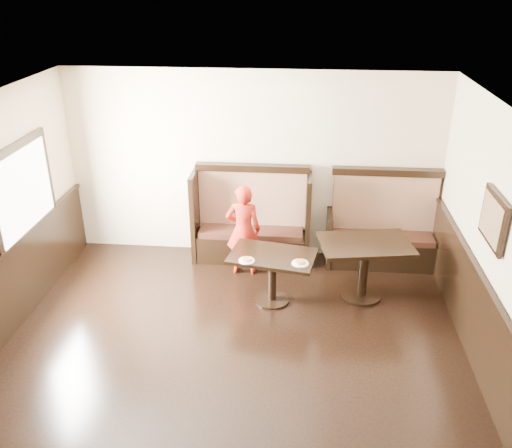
# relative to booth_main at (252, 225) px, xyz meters

# --- Properties ---
(ground) EXTENTS (7.00, 7.00, 0.00)m
(ground) POSITION_rel_booth_main_xyz_m (0.00, -3.30, -0.53)
(ground) COLOR black
(ground) RESTS_ON ground
(room_shell) EXTENTS (7.00, 7.00, 7.00)m
(room_shell) POSITION_rel_booth_main_xyz_m (-0.30, -3.01, 0.14)
(room_shell) COLOR beige
(room_shell) RESTS_ON ground
(booth_main) EXTENTS (1.75, 0.72, 1.45)m
(booth_main) POSITION_rel_booth_main_xyz_m (0.00, 0.00, 0.00)
(booth_main) COLOR black
(booth_main) RESTS_ON ground
(booth_neighbor) EXTENTS (1.65, 0.72, 1.45)m
(booth_neighbor) POSITION_rel_booth_main_xyz_m (1.95, -0.00, -0.05)
(booth_neighbor) COLOR black
(booth_neighbor) RESTS_ON ground
(table_main) EXTENTS (1.19, 0.87, 0.70)m
(table_main) POSITION_rel_booth_main_xyz_m (0.39, -1.21, 0.01)
(table_main) COLOR black
(table_main) RESTS_ON ground
(table_neighbor) EXTENTS (1.28, 0.95, 0.81)m
(table_neighbor) POSITION_rel_booth_main_xyz_m (1.59, -0.99, 0.08)
(table_neighbor) COLOR black
(table_neighbor) RESTS_ON ground
(child) EXTENTS (0.51, 0.35, 1.36)m
(child) POSITION_rel_booth_main_xyz_m (-0.07, -0.49, 0.15)
(child) COLOR #A71D11
(child) RESTS_ON ground
(pizza_plate_left) EXTENTS (0.21, 0.21, 0.04)m
(pizza_plate_left) POSITION_rel_booth_main_xyz_m (0.07, -1.40, 0.18)
(pizza_plate_left) COLOR white
(pizza_plate_left) RESTS_ON table_main
(pizza_plate_right) EXTENTS (0.22, 0.22, 0.04)m
(pizza_plate_right) POSITION_rel_booth_main_xyz_m (0.75, -1.41, 0.18)
(pizza_plate_right) COLOR white
(pizza_plate_right) RESTS_ON table_main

